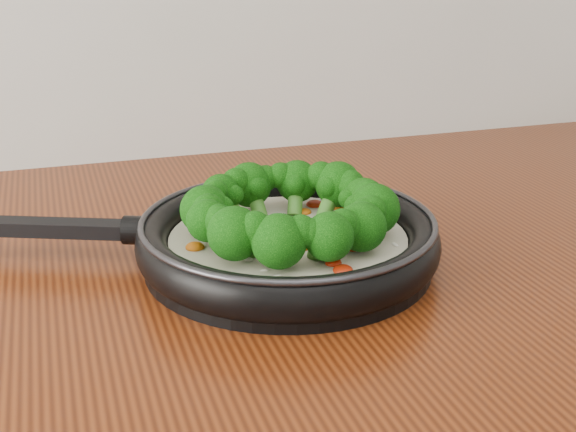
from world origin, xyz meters
name	(u,v)px	position (x,y,z in m)	size (l,w,h in m)	color
skillet	(286,233)	(0.07, 1.08, 0.93)	(0.48, 0.38, 0.08)	black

